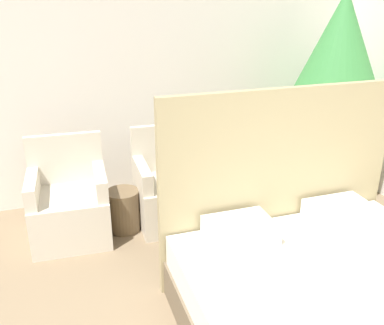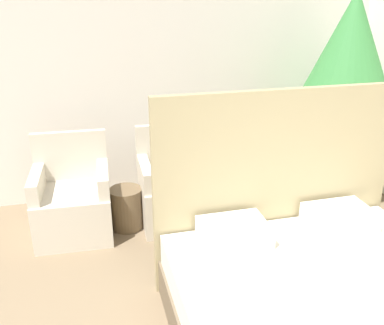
% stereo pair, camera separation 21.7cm
% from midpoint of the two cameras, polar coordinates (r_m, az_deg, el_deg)
% --- Properties ---
extents(wall_back, '(10.00, 0.06, 2.90)m').
position_cam_midpoint_polar(wall_back, '(4.63, -5.71, 12.76)').
color(wall_back, silver).
rests_on(wall_back, ground_plane).
extents(bed, '(1.92, 1.97, 1.55)m').
position_cam_midpoint_polar(bed, '(3.00, 19.99, -18.46)').
color(bed, brown).
rests_on(bed, ground_plane).
extents(armchair_near_window_left, '(0.72, 0.67, 0.95)m').
position_cam_midpoint_polar(armchair_near_window_left, '(4.18, -14.11, -5.56)').
color(armchair_near_window_left, beige).
rests_on(armchair_near_window_left, ground_plane).
extents(armchair_near_window_right, '(0.71, 0.66, 0.95)m').
position_cam_midpoint_polar(armchair_near_window_right, '(4.28, -0.73, -4.19)').
color(armchair_near_window_right, beige).
rests_on(armchair_near_window_right, ground_plane).
extents(potted_palm, '(1.10, 1.10, 2.21)m').
position_cam_midpoint_polar(potted_palm, '(4.69, 21.41, 12.29)').
color(potted_palm, brown).
rests_on(potted_palm, ground_plane).
extents(side_table, '(0.32, 0.32, 0.41)m').
position_cam_midpoint_polar(side_table, '(4.24, -7.28, -6.07)').
color(side_table, brown).
rests_on(side_table, ground_plane).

